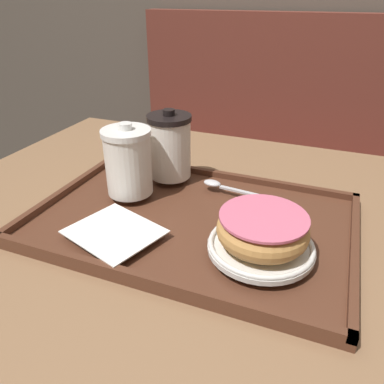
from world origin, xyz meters
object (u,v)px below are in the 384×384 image
coffee_cup_front (128,161)px  coffee_cup_rear (170,146)px  spoon (225,187)px  donut_chocolate_glazed (263,229)px

coffee_cup_front → coffee_cup_rear: coffee_cup_rear is taller
coffee_cup_rear → spoon: (0.12, -0.02, -0.06)m
coffee_cup_rear → donut_chocolate_glazed: coffee_cup_rear is taller
coffee_cup_rear → donut_chocolate_glazed: size_ratio=1.04×
donut_chocolate_glazed → coffee_cup_front: bearing=161.9°
coffee_cup_front → spoon: coffee_cup_front is taller
coffee_cup_front → donut_chocolate_glazed: 0.28m
coffee_cup_rear → donut_chocolate_glazed: bearing=-38.3°
coffee_cup_rear → donut_chocolate_glazed: 0.29m
coffee_cup_rear → spoon: bearing=-7.4°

